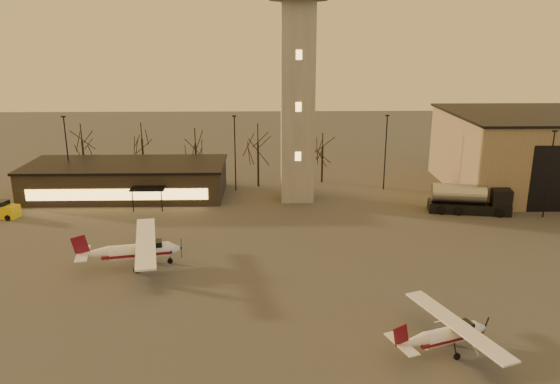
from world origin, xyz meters
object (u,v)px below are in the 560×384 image
control_tower (298,68)px  terminal (127,179)px  fuel_truck (469,201)px  cessna_front (452,337)px  service_cart (4,211)px  cessna_rear (142,254)px

control_tower → terminal: (-21.99, 1.98, -14.17)m
control_tower → terminal: 26.24m
fuel_truck → cessna_front: bearing=-101.5°
control_tower → fuel_truck: size_ratio=3.41×
control_tower → cessna_front: 39.00m
control_tower → service_cart: (-34.06, -6.52, -15.57)m
cessna_front → cessna_rear: (-23.72, 14.21, 0.25)m
cessna_rear → service_cart: bearing=131.4°
control_tower → cessna_front: (8.51, -34.81, -15.39)m
terminal → control_tower: bearing=-5.1°
cessna_front → terminal: bearing=109.4°
cessna_front → cessna_rear: bearing=128.8°
terminal → service_cart: bearing=-144.8°
cessna_rear → service_cart: (-18.85, 14.08, -0.43)m
control_tower → service_cart: control_tower is taller
terminal → cessna_front: 47.81m
cessna_rear → fuel_truck: bearing=10.7°
cessna_front → fuel_truck: (11.48, 28.82, 0.42)m
control_tower → terminal: bearing=174.9°
cessna_front → fuel_truck: size_ratio=1.02×
control_tower → service_cart: size_ratio=9.45×
cessna_front → fuel_truck: bearing=48.0°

